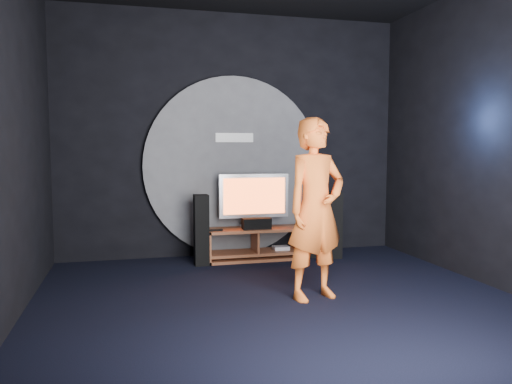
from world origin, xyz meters
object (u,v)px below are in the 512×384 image
at_px(tv, 254,198).
at_px(tower_speaker_right, 334,225).
at_px(player, 316,209).
at_px(media_console, 256,246).
at_px(tower_speaker_left, 201,230).
at_px(subwoofer, 311,244).

distance_m(tv, tower_speaker_right, 1.20).
relative_size(tv, player, 0.53).
xyz_separation_m(media_console, tv, (-0.01, 0.07, 0.67)).
bearing_deg(tower_speaker_left, player, -61.89).
distance_m(tower_speaker_right, subwoofer, 0.44).
bearing_deg(subwoofer, media_console, -178.64).
xyz_separation_m(tv, tower_speaker_left, (-0.78, -0.21, -0.39)).
relative_size(tower_speaker_left, tower_speaker_right, 1.00).
bearing_deg(player, tower_speaker_right, 45.12).
relative_size(tower_speaker_left, player, 0.50).
xyz_separation_m(tv, subwoofer, (0.85, -0.05, -0.69)).
relative_size(media_console, player, 0.74).
height_order(tower_speaker_left, player, player).
relative_size(tv, tower_speaker_right, 1.05).
xyz_separation_m(media_console, tower_speaker_left, (-0.79, -0.14, 0.28)).
relative_size(tv, tower_speaker_left, 1.05).
xyz_separation_m(tower_speaker_left, subwoofer, (1.63, 0.16, -0.30)).
bearing_deg(tower_speaker_left, tower_speaker_right, -1.13).
bearing_deg(tv, subwoofer, -3.18).
distance_m(media_console, subwoofer, 0.84).
relative_size(tv, subwoofer, 2.82).
height_order(tv, player, player).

